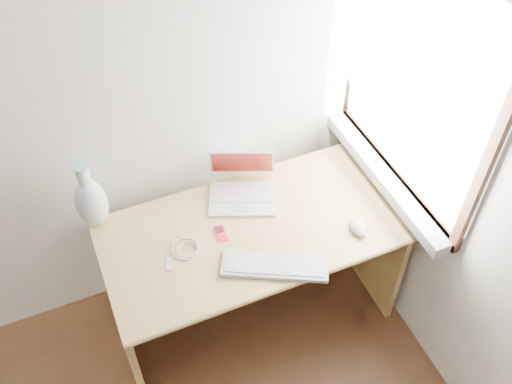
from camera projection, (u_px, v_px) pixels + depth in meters
name	position (u px, v px, depth m)	size (l,w,h in m)	color
window	(408.00, 89.00, 2.30)	(0.11, 0.99, 1.10)	white
desk	(245.00, 243.00, 2.73)	(1.33, 0.67, 0.71)	#D8B569
laptop	(239.00, 187.00, 2.64)	(0.36, 0.36, 0.21)	white
external_keyboard	(275.00, 265.00, 2.39)	(0.46, 0.32, 0.02)	silver
mouse	(358.00, 227.00, 2.52)	(0.07, 0.11, 0.04)	white
ipod	(221.00, 234.00, 2.51)	(0.05, 0.09, 0.01)	red
cable_coil	(185.00, 249.00, 2.45)	(0.12, 0.12, 0.01)	silver
remote	(169.00, 264.00, 2.40)	(0.03, 0.07, 0.01)	silver
vase	(91.00, 201.00, 2.46)	(0.14, 0.14, 0.35)	white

